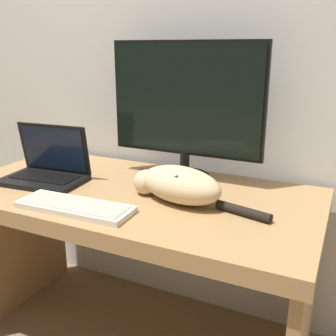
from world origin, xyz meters
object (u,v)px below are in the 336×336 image
at_px(external_keyboard, 75,207).
at_px(laptop, 47,170).
at_px(monitor, 186,108).
at_px(cat, 178,184).

bearing_deg(external_keyboard, laptop, 144.46).
bearing_deg(laptop, monitor, 23.13).
bearing_deg(external_keyboard, monitor, 63.64).
distance_m(monitor, cat, 0.35).
bearing_deg(monitor, laptop, -152.24).
xyz_separation_m(external_keyboard, cat, (0.29, 0.23, 0.05)).
bearing_deg(external_keyboard, cat, 35.88).
xyz_separation_m(monitor, laptop, (-0.51, -0.27, -0.25)).
bearing_deg(cat, laptop, -163.61).
height_order(monitor, cat, monitor).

